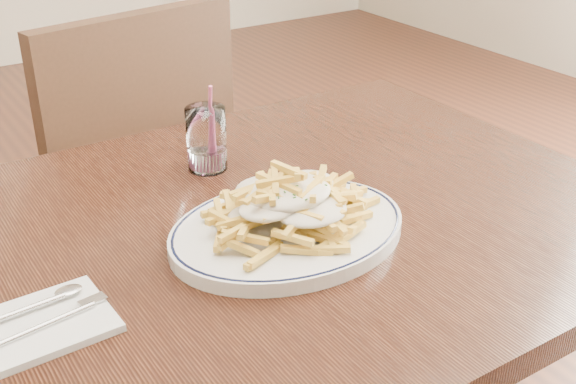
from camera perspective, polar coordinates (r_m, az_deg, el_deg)
table at (r=1.05m, az=-4.26°, el=-6.71°), size 1.20×0.80×0.75m
chair_far at (r=1.64m, az=-12.80°, el=0.29°), size 0.51×0.51×0.94m
fries_plate at (r=0.98m, az=-0.00°, el=-3.02°), size 0.39×0.36×0.02m
loaded_fries at (r=0.96m, az=-0.00°, el=-0.63°), size 0.26×0.22×0.07m
napkin at (r=0.86m, az=-19.91°, el=-10.19°), size 0.19×0.12×0.01m
cutlery at (r=0.86m, az=-20.09°, el=-9.63°), size 0.17×0.08×0.01m
water_glass at (r=1.17m, az=-6.44°, el=3.90°), size 0.06×0.06×0.14m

